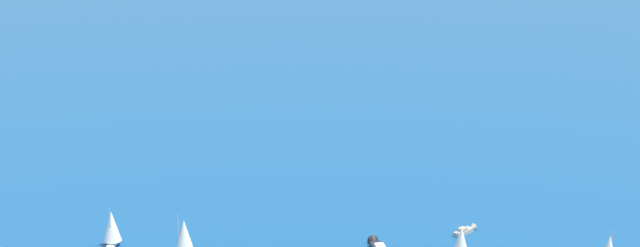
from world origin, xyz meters
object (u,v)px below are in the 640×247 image
motorboat_far_port (466,230)px  motorboat_mid_cluster (378,247)px  sailboat_trailing (112,228)px  sailboat_outer_ring_c (461,245)px  sailboat_offshore (185,245)px

motorboat_far_port → motorboat_mid_cluster: (-21.18, 3.55, 0.19)m
motorboat_mid_cluster → sailboat_trailing: bearing=141.7°
sailboat_trailing → sailboat_outer_ring_c: 69.46m
sailboat_offshore → sailboat_trailing: sailboat_offshore is taller
motorboat_far_port → sailboat_trailing: sailboat_trailing is taller
motorboat_far_port → sailboat_trailing: bearing=149.8°
motorboat_far_port → sailboat_offshore: 59.46m
sailboat_trailing → motorboat_mid_cluster: bearing=-38.3°
sailboat_offshore → sailboat_outer_ring_c: 52.40m
sailboat_offshore → sailboat_outer_ring_c: size_ratio=1.38×
sailboat_offshore → sailboat_trailing: (-6.46, 19.60, -1.49)m
sailboat_outer_ring_c → motorboat_far_port: bearing=40.4°
motorboat_far_port → sailboat_offshore: (-56.73, 17.17, 4.81)m
sailboat_offshore → sailboat_trailing: bearing=108.2°
motorboat_mid_cluster → sailboat_outer_ring_c: 16.87m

